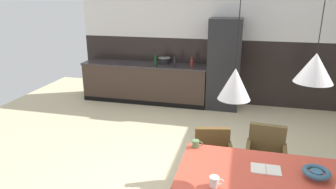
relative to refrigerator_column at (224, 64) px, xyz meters
name	(u,v)px	position (x,y,z in m)	size (l,w,h in m)	color
ground_plane	(186,187)	(-0.22, -3.15, -0.97)	(9.27, 9.27, 0.00)	beige
back_wall_splashback_dark	(215,71)	(-0.22, 0.36, -0.24)	(6.31, 0.12, 1.46)	black
back_wall_panel_upper	(218,5)	(-0.22, 0.36, 1.21)	(6.31, 0.12, 1.46)	silver
kitchen_counter	(145,82)	(-1.79, 0.00, -0.52)	(2.90, 0.63, 0.90)	#3E2E25
refrigerator_column	(224,64)	(0.00, 0.00, 0.00)	(0.68, 0.60, 1.94)	#232326
dining_table	(262,177)	(0.64, -3.82, -0.26)	(1.64, 0.91, 0.75)	#D44935
armchair_near_window	(266,150)	(0.75, -2.88, -0.45)	(0.52, 0.50, 0.82)	brown
armchair_head_of_table	(213,151)	(0.09, -2.98, -0.49)	(0.57, 0.56, 0.75)	brown
fruit_bowl	(316,173)	(1.13, -3.78, -0.16)	(0.26, 0.26, 0.09)	#33607F
open_book	(266,169)	(0.68, -3.75, -0.21)	(0.29, 0.20, 0.02)	white
mug_tall_blue	(196,144)	(-0.07, -3.44, -0.17)	(0.12, 0.08, 0.08)	#5B8456
mug_dark_espresso	(215,182)	(0.21, -4.14, -0.17)	(0.13, 0.09, 0.10)	white
cooking_pot	(164,61)	(-1.35, 0.09, 0.00)	(0.27, 0.27, 0.17)	black
bottle_vinegar_dark	(192,63)	(-0.68, -0.12, 0.02)	(0.07, 0.07, 0.25)	maroon
bottle_wine_green	(155,61)	(-1.47, -0.22, 0.05)	(0.06, 0.06, 0.31)	#0F3319
bottle_oil_tall	(175,62)	(-1.05, -0.15, 0.03)	(0.07, 0.07, 0.26)	black
pendant_lamp_over_table_near	(235,84)	(0.32, -3.79, 0.66)	(0.30, 0.30, 1.38)	black
pendant_lamp_over_table_far	(315,68)	(0.97, -3.79, 0.85)	(0.33, 0.33, 1.18)	black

